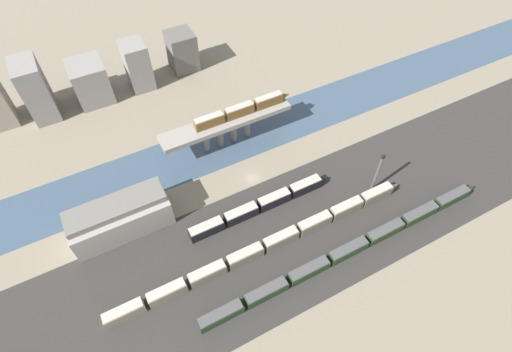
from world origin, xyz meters
The scene contains 14 objects.
ground_plane centered at (0.00, 0.00, 0.00)m, with size 400.00×400.00×0.00m, color gray.
railbed_yard centered at (0.00, -24.00, 0.00)m, with size 280.00×42.00×0.01m, color #33302D.
river_water centered at (0.00, 18.40, 0.00)m, with size 320.00×20.51×0.01m, color #3D5166.
bridge centered at (0.00, 18.40, 8.49)m, with size 45.31×7.78×10.48m.
train_on_bridge centered at (6.10, 18.40, 12.34)m, with size 35.03×2.65×3.80m.
train_yard_near centered at (12.80, -36.52, 1.74)m, with size 93.95×2.99×3.54m.
train_yard_mid centered at (-8.09, -24.78, 2.01)m, with size 93.09×2.91×4.08m.
train_yard_far centered at (-2.91, -11.96, 1.92)m, with size 47.51×3.13×3.93m.
warehouse_building centered at (-41.74, 1.40, 5.33)m, with size 28.05×11.74×11.22m.
signal_tower centered at (31.18, -21.74, 8.12)m, with size 1.00×0.88×16.34m.
city_block_left centered at (-53.08, 62.95, 10.96)m, with size 8.60×13.99×21.92m, color gray.
city_block_center centered at (-34.86, 63.30, 7.68)m, with size 12.36×13.77×15.37m, color gray.
city_block_right centered at (-16.69, 62.47, 9.28)m, with size 8.60×10.59×18.56m, color gray.
city_block_far_right centered at (2.38, 65.59, 7.84)m, with size 10.36×10.74×15.69m, color #605B56.
Camera 1 is at (-36.39, -71.89, 100.97)m, focal length 28.00 mm.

